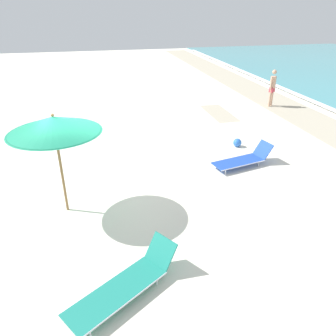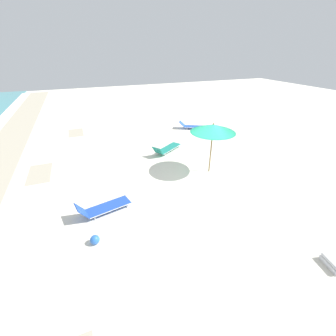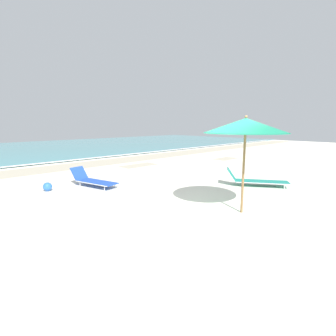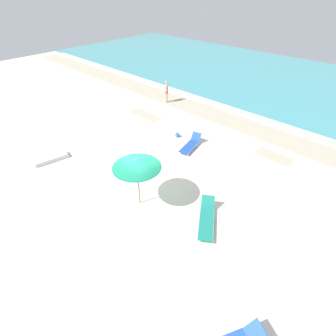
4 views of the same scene
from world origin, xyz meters
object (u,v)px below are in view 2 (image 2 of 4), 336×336
Objects in this scene: sun_lounger_beside_umbrella at (103,207)px; sun_lounger_near_water_left at (193,126)px; sun_lounger_under_umbrella at (167,149)px; beach_umbrella at (213,129)px; beach_ball at (95,240)px.

sun_lounger_beside_umbrella reaches higher than sun_lounger_near_water_left.
sun_lounger_under_umbrella is at bearing 161.32° from sun_lounger_near_water_left.
sun_lounger_beside_umbrella is at bearing 102.20° from sun_lounger_under_umbrella.
beach_umbrella is at bearing 167.56° from sun_lounger_under_umbrella.
beach_ball is at bearing 115.69° from beach_umbrella.
sun_lounger_beside_umbrella is 6.79× the size of beach_ball.
sun_lounger_under_umbrella is at bearing 20.83° from beach_umbrella.
sun_lounger_under_umbrella is 0.98× the size of sun_lounger_near_water_left.
sun_lounger_beside_umbrella is at bearing 162.49° from sun_lounger_near_water_left.
sun_lounger_beside_umbrella is 1.53m from beach_ball.
sun_lounger_near_water_left is (6.18, -2.31, -2.00)m from beach_umbrella.
beach_umbrella is 1.12× the size of sun_lounger_near_water_left.
sun_lounger_near_water_left reaches higher than beach_ball.
beach_umbrella is 1.15× the size of sun_lounger_under_umbrella.
beach_ball is at bearing 107.74° from sun_lounger_under_umbrella.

